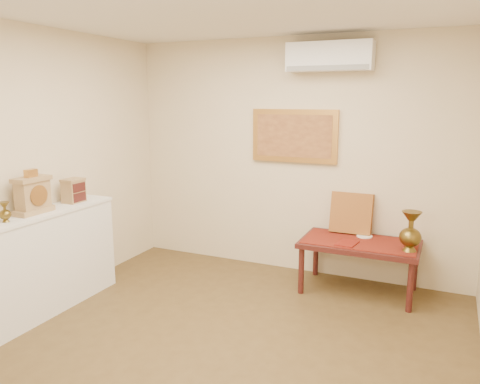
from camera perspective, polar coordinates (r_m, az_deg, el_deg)
The scene contains 15 objects.
floor at distance 3.89m, azimuth -4.57°, elevation -19.99°, with size 4.50×4.50×0.00m, color brown.
wall_back at distance 5.44m, azimuth 6.66°, elevation 4.21°, with size 4.00×0.02×2.70m, color beige.
wall_left at distance 4.69m, azimuth -26.84°, elevation 1.89°, with size 0.02×4.50×2.70m, color beige.
brass_urn_small at distance 4.47m, azimuth -26.77°, elevation -1.87°, with size 0.10×0.10×0.23m, color brown, non-canonical shape.
table_cloth at distance 5.06m, azimuth 14.41°, elevation -5.86°, with size 1.14×0.59×0.01m, color maroon.
brass_urn_tall at distance 4.83m, azimuth 20.12°, elevation -4.03°, with size 0.21×0.21×0.48m, color brown, non-canonical shape.
plate at distance 5.23m, azimuth 14.94°, elevation -5.22°, with size 0.17×0.17×0.01m, color white.
menu at distance 4.94m, azimuth 12.94°, elevation -6.10°, with size 0.18×0.25×0.01m, color maroon.
cushion at distance 5.29m, azimuth 13.42°, elevation -2.51°, with size 0.45×0.10×0.45m, color maroon.
display_ledge at distance 4.76m, azimuth -24.56°, elevation -8.47°, with size 0.37×2.02×0.98m.
mantel_clock at distance 4.68m, azimuth -23.92°, elevation -0.31°, with size 0.17×0.36×0.41m.
wooden_chest at distance 5.04m, azimuth -19.62°, elevation 0.19°, with size 0.16×0.21×0.24m.
low_table at distance 5.08m, azimuth 14.37°, elevation -6.61°, with size 1.20×0.70×0.55m.
painting at distance 5.39m, azimuth 6.63°, elevation 6.81°, with size 1.00×0.06×0.60m.
ac_unit at distance 5.18m, azimuth 10.87°, elevation 15.90°, with size 0.90×0.25×0.30m.
Camera 1 is at (1.62, -2.90, 2.03)m, focal length 35.00 mm.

